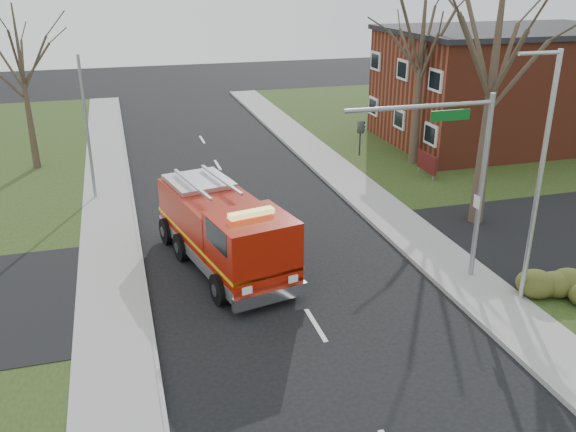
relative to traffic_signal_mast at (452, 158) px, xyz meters
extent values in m
plane|color=black|center=(-5.21, -1.50, -4.71)|extent=(120.00, 120.00, 0.00)
cube|color=gray|center=(0.99, -1.50, -4.63)|extent=(2.40, 80.00, 0.15)
cube|color=gray|center=(-11.41, -1.50, -4.63)|extent=(2.40, 80.00, 0.15)
cube|color=maroon|center=(13.79, 16.50, -1.21)|extent=(15.00, 10.00, 7.00)
cube|color=black|center=(13.79, 16.50, 2.39)|extent=(15.40, 10.40, 0.30)
cube|color=silver|center=(6.24, 16.50, -2.71)|extent=(0.12, 1.40, 1.20)
cube|color=#4D1212|center=(5.29, 11.00, -3.81)|extent=(0.12, 2.00, 1.00)
cylinder|color=gray|center=(5.29, 10.20, -4.26)|extent=(0.08, 0.08, 0.90)
cylinder|color=gray|center=(5.29, 11.80, -4.26)|extent=(0.08, 0.08, 0.90)
cone|color=#3D3224|center=(4.29, 4.50, 1.29)|extent=(0.64, 0.64, 12.00)
cone|color=#3D3224|center=(5.79, 13.50, 0.54)|extent=(0.56, 0.56, 10.50)
cone|color=#3D3224|center=(-15.21, 18.50, -0.21)|extent=(0.44, 0.44, 9.00)
cylinder|color=gray|center=(1.29, 0.00, -1.31)|extent=(0.18, 0.18, 6.80)
cylinder|color=gray|center=(-1.31, 0.00, 1.79)|extent=(5.20, 0.14, 0.14)
cube|color=#0C591E|center=(-0.21, 0.00, 1.44)|extent=(1.40, 0.06, 0.35)
imported|color=black|center=(-3.31, 0.00, 1.44)|extent=(0.22, 0.18, 1.10)
cylinder|color=#B7BABF|center=(1.99, -2.00, -0.51)|extent=(0.16, 0.16, 8.40)
cylinder|color=#B7BABF|center=(1.29, -2.00, 3.59)|extent=(1.40, 0.12, 0.12)
cylinder|color=gray|center=(-12.01, 12.50, -1.21)|extent=(0.14, 0.14, 7.00)
cube|color=#981507|center=(-7.46, 4.76, -3.17)|extent=(3.62, 5.59, 2.08)
cube|color=#981507|center=(-6.66, 1.08, -3.02)|extent=(3.07, 3.07, 2.38)
cube|color=#B7BABF|center=(-7.21, 3.60, -4.01)|extent=(4.19, 8.11, 0.45)
cube|color=#E5B20C|center=(-7.21, 3.60, -3.47)|extent=(4.20, 8.11, 0.12)
cube|color=black|center=(-6.42, 0.02, -2.28)|extent=(2.24, 0.58, 0.84)
cube|color=#E5D866|center=(-6.66, 1.08, -1.69)|extent=(1.62, 0.68, 0.18)
cylinder|color=black|center=(-7.89, 0.71, -4.16)|extent=(0.57, 1.14, 1.09)
cylinder|color=black|center=(-5.38, 1.26, -4.16)|extent=(0.57, 1.14, 1.09)
cylinder|color=black|center=(-9.10, 6.23, -4.16)|extent=(0.57, 1.14, 1.09)
cylinder|color=black|center=(-6.59, 6.78, -4.16)|extent=(0.57, 1.14, 1.09)
camera|label=1|loc=(-10.69, -17.31, 5.78)|focal=38.00mm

